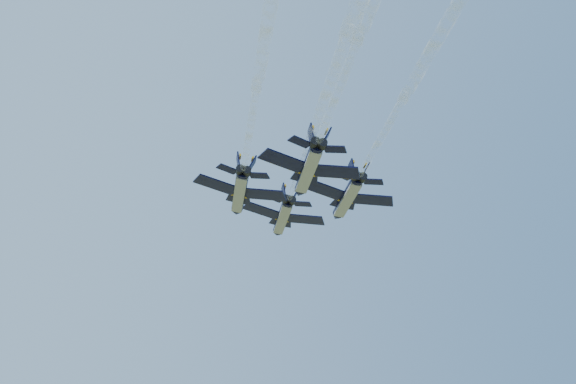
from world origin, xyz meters
name	(u,v)px	position (x,y,z in m)	size (l,w,h in m)	color
jet_lead	(283,217)	(5.33, 9.52, 93.12)	(12.44, 17.11, 4.15)	black
jet_left	(240,192)	(-5.14, 1.71, 93.12)	(12.44, 17.11, 4.15)	black
jet_right	(347,198)	(9.48, -2.98, 93.12)	(12.44, 17.11, 4.15)	black
jet_slot	(308,170)	(-0.63, -10.14, 93.12)	(12.44, 17.11, 4.15)	black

